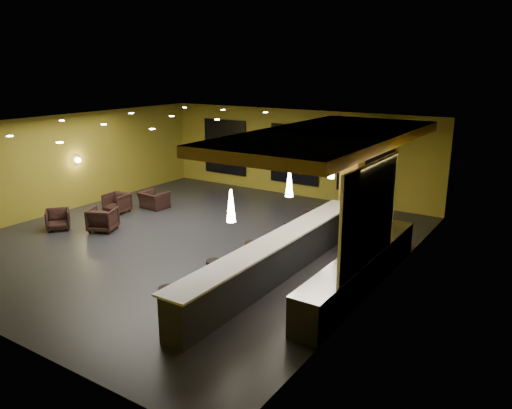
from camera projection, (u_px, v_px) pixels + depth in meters
The scene contains 33 objects.
floor at pixel (193, 240), 15.46m from camera, with size 12.00×13.00×0.10m, color black.
ceiling at pixel (189, 124), 14.48m from camera, with size 12.00×13.00×0.10m, color black.
wall_back at pixel (296, 153), 20.25m from camera, with size 12.00×0.10×3.50m, color olive.
wall_left at pixel (63, 163), 18.15m from camera, with size 0.10×13.00×3.50m, color olive.
wall_right at pixel (388, 216), 11.79m from camera, with size 0.10×13.00×3.50m, color olive.
wood_soffit at pixel (329, 137), 13.24m from camera, with size 3.60×8.00×0.28m, color #B38034.
window_left at pixel (225, 147), 22.02m from camera, with size 2.20×0.06×2.40m, color black.
window_center at pixel (295, 154), 20.18m from camera, with size 2.20×0.06×2.40m, color black.
window_right at pixel (365, 162), 18.60m from camera, with size 2.20×0.06×2.40m, color black.
tile_backsplash at pixel (370, 216), 10.96m from camera, with size 0.06×3.20×2.40m, color white.
bar_counter at pixel (278, 258), 12.58m from camera, with size 0.60×8.00×1.00m, color black.
bar_top at pixel (279, 238), 12.44m from camera, with size 0.78×8.10×0.05m, color beige.
prep_counter at pixel (361, 271), 11.96m from camera, with size 0.70×6.00×0.86m, color black.
prep_top at pixel (362, 254), 11.83m from camera, with size 0.72×6.00×0.03m, color silver.
wall_shelf_lower at pixel (359, 234), 10.99m from camera, with size 0.30×1.50×0.03m, color silver.
wall_shelf_upper at pixel (360, 215), 10.86m from camera, with size 0.30×1.50×0.03m, color silver.
column at pixel (352, 177), 15.96m from camera, with size 0.60×0.60×3.50m, color #A67825.
wall_sconce at pixel (78, 160), 18.45m from camera, with size 0.22×0.22×0.22m, color #FFE5B2.
pendant_0 at pixel (231, 206), 10.47m from camera, with size 0.20×0.20×0.70m, color white.
pendant_1 at pixel (289, 183), 12.49m from camera, with size 0.20×0.20×0.70m, color white.
pendant_2 at pixel (332, 166), 14.50m from camera, with size 0.20×0.20×0.70m, color white.
staff_a at pixel (351, 226), 13.81m from camera, with size 0.65×0.43×1.79m, color black.
staff_b at pixel (357, 221), 14.36m from camera, with size 0.85×0.66×1.75m, color black.
staff_c at pixel (373, 217), 14.46m from camera, with size 0.92×0.60×1.89m, color black.
armchair_a at pixel (58, 219), 16.26m from camera, with size 0.72×0.74×0.67m, color black.
armchair_b at pixel (103, 219), 16.12m from camera, with size 0.81×0.84×0.76m, color black.
armchair_c at pixel (117, 203), 18.11m from camera, with size 0.76×0.79×0.72m, color black.
armchair_d at pixel (154, 200), 18.69m from camera, with size 0.97×0.85×0.63m, color black.
bar_stool_0 at pixel (168, 301), 10.25m from camera, with size 0.42×0.42×0.82m.
bar_stool_1 at pixel (214, 272), 11.74m from camera, with size 0.40×0.40×0.79m.
bar_stool_2 at pixel (252, 252), 12.94m from camera, with size 0.40×0.40×0.79m.
bar_stool_3 at pixel (291, 232), 14.40m from camera, with size 0.43×0.43×0.85m.
bar_stool_4 at pixel (311, 218), 15.88m from camera, with size 0.40×0.40×0.79m.
Camera 1 is at (9.58, -11.15, 5.21)m, focal length 35.00 mm.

